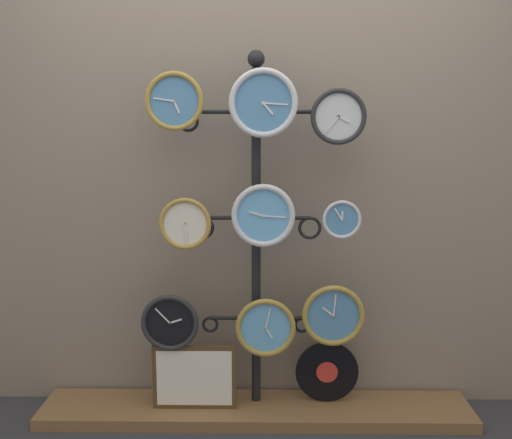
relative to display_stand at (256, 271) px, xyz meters
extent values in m
cube|color=gray|center=(0.00, 0.16, 0.65)|extent=(4.40, 0.04, 2.80)
cube|color=brown|center=(0.00, -0.06, -0.72)|extent=(2.20, 0.36, 0.06)
cylinder|color=black|center=(0.00, 0.00, -0.74)|extent=(0.33, 0.33, 0.02)
cylinder|color=black|center=(0.00, 0.00, 0.13)|extent=(0.05, 0.05, 1.73)
sphere|color=black|center=(0.00, 0.00, 1.04)|extent=(0.08, 0.08, 0.08)
cylinder|color=black|center=(-0.17, 0.00, 0.79)|extent=(0.33, 0.02, 0.02)
torus|color=black|center=(-0.33, 0.00, 0.75)|extent=(0.11, 0.02, 0.11)
cylinder|color=black|center=(0.17, 0.00, 0.79)|extent=(0.33, 0.02, 0.02)
torus|color=black|center=(0.33, 0.00, 0.75)|extent=(0.11, 0.02, 0.11)
cylinder|color=black|center=(-0.13, 0.00, 0.27)|extent=(0.27, 0.02, 0.02)
torus|color=black|center=(-0.27, 0.00, 0.22)|extent=(0.12, 0.02, 0.12)
cylinder|color=black|center=(0.13, 0.00, 0.27)|extent=(0.27, 0.02, 0.02)
torus|color=black|center=(0.27, 0.00, 0.22)|extent=(0.12, 0.02, 0.12)
cylinder|color=black|center=(-0.12, 0.00, -0.25)|extent=(0.24, 0.02, 0.02)
torus|color=black|center=(-0.24, 0.00, -0.28)|extent=(0.09, 0.02, 0.09)
cylinder|color=black|center=(0.12, 0.00, -0.25)|extent=(0.24, 0.02, 0.02)
torus|color=black|center=(0.24, 0.00, -0.28)|extent=(0.09, 0.02, 0.09)
cylinder|color=#4C84B2|center=(-0.38, -0.08, 0.84)|extent=(0.25, 0.02, 0.25)
torus|color=#A58438|center=(-0.38, -0.09, 0.84)|extent=(0.28, 0.03, 0.28)
cylinder|color=#A58438|center=(-0.38, -0.09, 0.84)|extent=(0.02, 0.01, 0.02)
cube|color=silver|center=(-0.37, -0.09, 0.81)|extent=(0.03, 0.00, 0.06)
cube|color=silver|center=(-0.43, -0.09, 0.85)|extent=(0.10, 0.00, 0.02)
cylinder|color=#4C84B2|center=(0.03, -0.09, 0.83)|extent=(0.29, 0.02, 0.29)
torus|color=silver|center=(0.03, -0.11, 0.83)|extent=(0.32, 0.03, 0.32)
cylinder|color=silver|center=(0.03, -0.11, 0.83)|extent=(0.02, 0.01, 0.02)
cube|color=silver|center=(0.06, -0.11, 0.80)|extent=(0.05, 0.00, 0.06)
cube|color=silver|center=(0.09, -0.11, 0.83)|extent=(0.11, 0.00, 0.01)
cylinder|color=silver|center=(0.39, -0.07, 0.77)|extent=(0.24, 0.02, 0.24)
torus|color=#262628|center=(0.39, -0.08, 0.77)|extent=(0.27, 0.02, 0.27)
cylinder|color=#262628|center=(0.39, -0.08, 0.77)|extent=(0.01, 0.01, 0.01)
cube|color=silver|center=(0.42, -0.08, 0.76)|extent=(0.06, 0.00, 0.03)
cube|color=silver|center=(0.36, -0.09, 0.73)|extent=(0.07, 0.00, 0.08)
cylinder|color=silver|center=(-0.34, -0.07, 0.26)|extent=(0.23, 0.02, 0.23)
torus|color=#A58438|center=(-0.34, -0.09, 0.26)|extent=(0.26, 0.02, 0.26)
cylinder|color=#A58438|center=(-0.34, -0.09, 0.26)|extent=(0.01, 0.01, 0.01)
cube|color=silver|center=(-0.34, -0.09, 0.23)|extent=(0.02, 0.00, 0.06)
cube|color=silver|center=(-0.34, -0.09, 0.21)|extent=(0.01, 0.00, 0.09)
cylinder|color=#60A8DB|center=(0.04, -0.09, 0.30)|extent=(0.28, 0.02, 0.28)
torus|color=silver|center=(0.04, -0.11, 0.30)|extent=(0.31, 0.03, 0.31)
cylinder|color=silver|center=(0.04, -0.11, 0.30)|extent=(0.02, 0.01, 0.02)
cube|color=silver|center=(0.00, -0.11, 0.31)|extent=(0.07, 0.00, 0.03)
cube|color=silver|center=(0.09, -0.11, 0.30)|extent=(0.11, 0.00, 0.01)
cylinder|color=#4C84B2|center=(0.41, -0.09, 0.28)|extent=(0.17, 0.02, 0.17)
torus|color=silver|center=(0.41, -0.11, 0.28)|extent=(0.19, 0.02, 0.19)
cylinder|color=silver|center=(0.41, -0.11, 0.28)|extent=(0.01, 0.01, 0.01)
cube|color=silver|center=(0.41, -0.11, 0.30)|extent=(0.01, 0.00, 0.04)
cube|color=silver|center=(0.39, -0.11, 0.31)|extent=(0.04, 0.00, 0.06)
cylinder|color=black|center=(-0.43, -0.10, -0.24)|extent=(0.26, 0.02, 0.26)
torus|color=#262628|center=(-0.43, -0.11, -0.24)|extent=(0.29, 0.03, 0.29)
cylinder|color=#262628|center=(-0.43, -0.11, -0.24)|extent=(0.02, 0.01, 0.02)
cube|color=silver|center=(-0.40, -0.11, -0.23)|extent=(0.06, 0.00, 0.03)
cube|color=silver|center=(-0.46, -0.11, -0.20)|extent=(0.08, 0.00, 0.08)
cylinder|color=#60A8DB|center=(0.05, -0.10, -0.26)|extent=(0.27, 0.02, 0.27)
torus|color=#A58438|center=(0.05, -0.12, -0.26)|extent=(0.30, 0.03, 0.30)
cylinder|color=#A58438|center=(0.05, -0.12, -0.26)|extent=(0.02, 0.01, 0.02)
cube|color=silver|center=(0.07, -0.12, -0.29)|extent=(0.04, 0.00, 0.06)
cube|color=silver|center=(0.06, -0.12, -0.21)|extent=(0.03, 0.00, 0.10)
cylinder|color=#4C84B2|center=(0.38, -0.07, -0.20)|extent=(0.28, 0.02, 0.28)
torus|color=#A58438|center=(0.38, -0.09, -0.20)|extent=(0.31, 0.03, 0.31)
cylinder|color=#A58438|center=(0.38, -0.09, -0.20)|extent=(0.02, 0.01, 0.02)
cube|color=silver|center=(0.36, -0.09, -0.18)|extent=(0.06, 0.00, 0.05)
cube|color=silver|center=(0.39, -0.09, -0.15)|extent=(0.02, 0.00, 0.11)
cylinder|color=black|center=(0.37, -0.02, -0.53)|extent=(0.33, 0.01, 0.33)
cylinder|color=red|center=(0.37, -0.02, -0.53)|extent=(0.11, 0.00, 0.11)
cube|color=#4C381E|center=(-0.31, -0.10, -0.53)|extent=(0.42, 0.02, 0.33)
cube|color=white|center=(-0.31, -0.11, -0.53)|extent=(0.38, 0.00, 0.29)
camera|label=1|loc=(0.04, -2.94, 0.74)|focal=42.00mm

